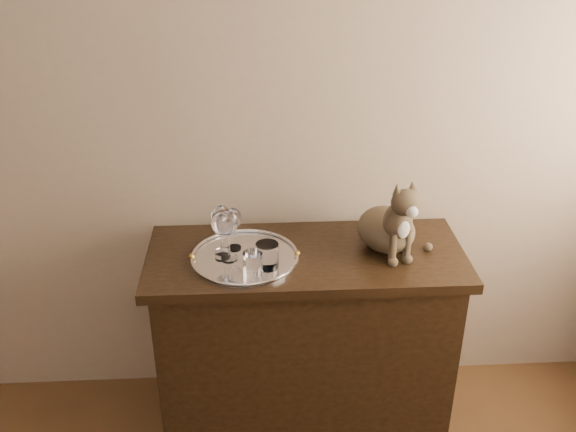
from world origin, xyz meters
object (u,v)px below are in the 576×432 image
wine_glass_d (228,235)px  tumbler_b (253,263)px  sideboard (305,343)px  tumbler_a (267,256)px  wine_glass_c (222,235)px  tray (245,258)px  wine_glass_b (233,229)px  cat (388,210)px  wine_glass_a (222,230)px

wine_glass_d → tumbler_b: wine_glass_d is taller
sideboard → tumbler_a: size_ratio=12.78×
tumbler_a → wine_glass_c: bearing=155.3°
wine_glass_d → tray: bearing=5.2°
wine_glass_b → wine_glass_c: wine_glass_c is taller
tumbler_a → tray: bearing=139.4°
wine_glass_b → cat: size_ratio=0.53×
wine_glass_b → tray: bearing=-60.1°
tray → wine_glass_a: 0.14m
sideboard → wine_glass_c: (-0.31, -0.02, 0.53)m
wine_glass_a → wine_glass_c: 0.04m
sideboard → wine_glass_c: size_ratio=6.49×
wine_glass_b → cat: bearing=-1.6°
sideboard → tray: size_ratio=3.00×
wine_glass_b → wine_glass_d: bearing=-102.5°
tray → tumbler_b: (0.03, -0.11, 0.04)m
tumbler_a → tumbler_b: 0.06m
wine_glass_c → tumbler_b: bearing=-44.8°
tray → wine_glass_a: bearing=153.4°
wine_glass_a → tumbler_a: (0.16, -0.11, -0.05)m
tray → wine_glass_c: size_ratio=2.16×
sideboard → tray: bearing=-172.5°
wine_glass_a → tumbler_a: size_ratio=2.07×
tumbler_a → cat: bearing=15.3°
tumbler_a → cat: (0.45, 0.12, 0.11)m
wine_glass_d → tumbler_b: size_ratio=2.43×
wine_glass_a → tumbler_b: size_ratio=2.42×
tray → wine_glass_d: 0.12m
wine_glass_b → tumbler_b: bearing=-68.3°
wine_glass_d → cat: (0.59, 0.06, 0.05)m
wine_glass_a → wine_glass_d: 0.05m
sideboard → tumbler_b: (-0.20, -0.14, 0.47)m
wine_glass_c → cat: size_ratio=0.58×
tray → tumbler_a: bearing=-40.6°
tumbler_b → cat: cat is taller
sideboard → wine_glass_d: (-0.29, -0.04, 0.53)m
tray → tumbler_a: (0.08, -0.07, 0.05)m
wine_glass_b → tumbler_b: 0.19m
tray → wine_glass_d: wine_glass_d is taller
wine_glass_d → cat: bearing=5.7°
tray → cat: 0.56m
wine_glass_a → tumbler_a: bearing=-34.1°
wine_glass_a → tray: bearing=-26.6°
cat → sideboard: bearing=168.3°
wine_glass_c → wine_glass_d: wine_glass_d is taller
wine_glass_b → wine_glass_c: size_ratio=0.91×
wine_glass_c → tumbler_b: wine_glass_c is taller
tray → cat: cat is taller
sideboard → cat: bearing=4.5°
tray → wine_glass_a: wine_glass_a is taller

